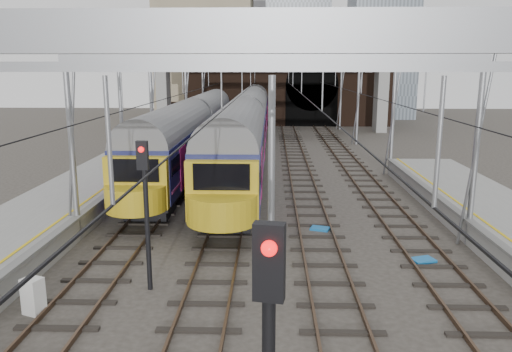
{
  "coord_description": "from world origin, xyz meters",
  "views": [
    {
      "loc": [
        -0.01,
        -11.99,
        7.18
      ],
      "look_at": [
        -0.69,
        10.09,
        2.4
      ],
      "focal_mm": 35.0,
      "sensor_mm": 36.0,
      "label": 1
    }
  ],
  "objects_px": {
    "train_second": "(194,130)",
    "relay_cabinet": "(33,296)",
    "signal_near_left": "(145,198)",
    "train_main": "(253,110)"
  },
  "relations": [
    {
      "from": "train_second",
      "to": "relay_cabinet",
      "type": "height_order",
      "value": "train_second"
    },
    {
      "from": "signal_near_left",
      "to": "relay_cabinet",
      "type": "relative_size",
      "value": 4.5
    },
    {
      "from": "train_main",
      "to": "relay_cabinet",
      "type": "height_order",
      "value": "train_main"
    },
    {
      "from": "signal_near_left",
      "to": "relay_cabinet",
      "type": "height_order",
      "value": "signal_near_left"
    },
    {
      "from": "relay_cabinet",
      "to": "train_second",
      "type": "bearing_deg",
      "value": 108.9
    },
    {
      "from": "train_main",
      "to": "signal_near_left",
      "type": "distance_m",
      "value": 40.11
    },
    {
      "from": "train_second",
      "to": "relay_cabinet",
      "type": "bearing_deg",
      "value": -92.48
    },
    {
      "from": "signal_near_left",
      "to": "relay_cabinet",
      "type": "xyz_separation_m",
      "value": [
        -3.06,
        -1.7,
        -2.58
      ]
    },
    {
      "from": "train_second",
      "to": "signal_near_left",
      "type": "xyz_separation_m",
      "value": [
        2.0,
        -22.9,
        0.58
      ]
    },
    {
      "from": "relay_cabinet",
      "to": "signal_near_left",
      "type": "bearing_deg",
      "value": 50.36
    }
  ]
}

